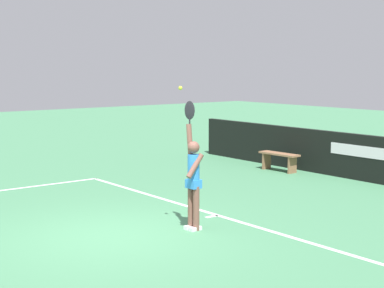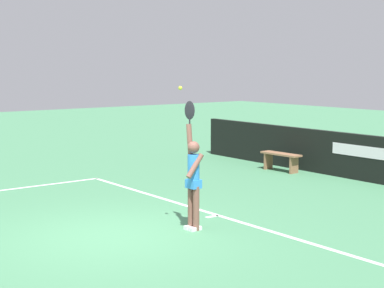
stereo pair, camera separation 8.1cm
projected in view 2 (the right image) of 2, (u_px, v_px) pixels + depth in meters
The scene contains 6 objects.
ground_plane at pixel (112, 236), 10.79m from camera, with size 60.00×60.00×0.00m, color #427D55.
court_lines at pixel (97, 238), 10.61m from camera, with size 10.27×5.61×0.00m.
back_wall at pixel (382, 161), 15.44m from camera, with size 13.61×0.17×1.21m.
tennis_player at pixel (193, 177), 11.07m from camera, with size 0.43×0.39×2.38m.
tennis_ball at pixel (180, 88), 10.69m from camera, with size 0.07×0.07×0.07m.
courtside_bench_far at pixel (281, 158), 17.36m from camera, with size 1.30×0.42×0.52m.
Camera 2 is at (9.20, -5.24, 2.99)m, focal length 56.96 mm.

